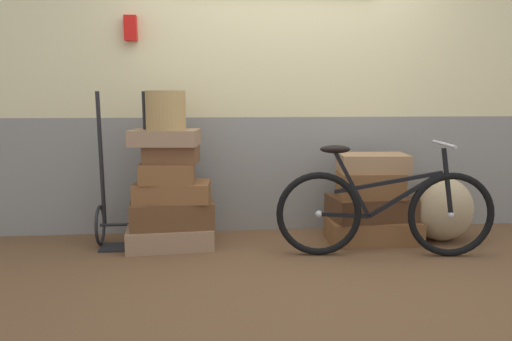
% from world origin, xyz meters
% --- Properties ---
extents(ground, '(9.66, 5.20, 0.06)m').
position_xyz_m(ground, '(0.00, 0.00, -0.03)').
color(ground, brown).
extents(station_building, '(7.66, 0.74, 2.72)m').
position_xyz_m(station_building, '(0.01, 0.85, 1.37)').
color(station_building, gray).
rests_on(station_building, ground).
extents(suitcase_0, '(0.70, 0.54, 0.16)m').
position_xyz_m(suitcase_0, '(-1.00, 0.35, 0.08)').
color(suitcase_0, '#937051').
rests_on(suitcase_0, ground).
extents(suitcase_1, '(0.67, 0.46, 0.20)m').
position_xyz_m(suitcase_1, '(-0.98, 0.34, 0.26)').
color(suitcase_1, brown).
rests_on(suitcase_1, suitcase_0).
extents(suitcase_2, '(0.60, 0.41, 0.15)m').
position_xyz_m(suitcase_2, '(-0.97, 0.34, 0.44)').
color(suitcase_2, brown).
rests_on(suitcase_2, suitcase_1).
extents(suitcase_3, '(0.41, 0.29, 0.15)m').
position_xyz_m(suitcase_3, '(-1.01, 0.30, 0.59)').
color(suitcase_3, brown).
rests_on(suitcase_3, suitcase_2).
extents(suitcase_4, '(0.44, 0.31, 0.13)m').
position_xyz_m(suitcase_4, '(-0.97, 0.34, 0.73)').
color(suitcase_4, brown).
rests_on(suitcase_4, suitcase_3).
extents(suitcase_5, '(0.55, 0.42, 0.12)m').
position_xyz_m(suitcase_5, '(-1.02, 0.35, 0.86)').
color(suitcase_5, '#937051').
rests_on(suitcase_5, suitcase_4).
extents(suitcase_6, '(0.74, 0.43, 0.18)m').
position_xyz_m(suitcase_6, '(0.64, 0.30, 0.09)').
color(suitcase_6, brown).
rests_on(suitcase_6, ground).
extents(suitcase_7, '(0.69, 0.48, 0.19)m').
position_xyz_m(suitcase_7, '(0.63, 0.33, 0.28)').
color(suitcase_7, '#4C2D19').
rests_on(suitcase_7, suitcase_6).
extents(suitcase_8, '(0.52, 0.34, 0.20)m').
position_xyz_m(suitcase_8, '(0.60, 0.29, 0.47)').
color(suitcase_8, brown).
rests_on(suitcase_8, suitcase_7).
extents(suitcase_9, '(0.57, 0.41, 0.14)m').
position_xyz_m(suitcase_9, '(0.64, 0.35, 0.64)').
color(suitcase_9, '#9E754C').
rests_on(suitcase_9, suitcase_8).
extents(wicker_basket, '(0.30, 0.30, 0.30)m').
position_xyz_m(wicker_basket, '(-1.01, 0.32, 1.07)').
color(wicker_basket, '#A8844C').
rests_on(wicker_basket, suitcase_5).
extents(luggage_trolley, '(0.43, 0.38, 1.21)m').
position_xyz_m(luggage_trolley, '(-1.35, 0.41, 0.27)').
color(luggage_trolley, black).
rests_on(luggage_trolley, ground).
extents(burlap_sack, '(0.52, 0.44, 0.53)m').
position_xyz_m(burlap_sack, '(1.20, 0.28, 0.26)').
color(burlap_sack, tan).
rests_on(burlap_sack, ground).
extents(bicycle, '(1.59, 0.46, 0.85)m').
position_xyz_m(bicycle, '(0.59, -0.07, 0.34)').
color(bicycle, black).
rests_on(bicycle, ground).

